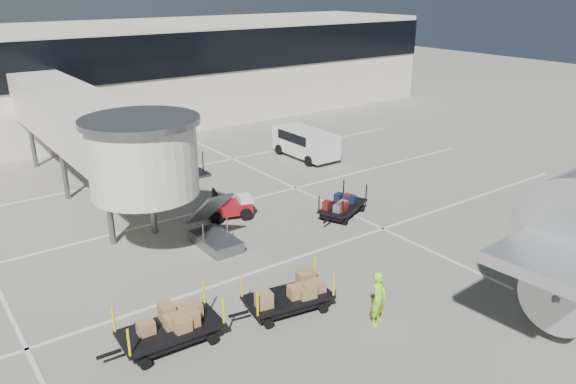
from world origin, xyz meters
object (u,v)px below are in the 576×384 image
Objects in this scene: box_cart_near at (288,297)px; box_cart_far at (171,327)px; baggage_tug at (230,207)px; suitcase_cart at (344,206)px; minivan at (304,141)px; ground_worker at (379,298)px.

box_cart_near is 0.96× the size of box_cart_far.
suitcase_cart is (4.75, -3.18, -0.05)m from baggage_tug.
box_cart_near is (-7.47, -5.49, 0.09)m from suitcase_cart.
minivan reaches higher than box_cart_far.
box_cart_far is (-6.90, -7.96, 0.07)m from baggage_tug.
box_cart_far is 0.82× the size of minivan.
baggage_tug is at bearing -147.21° from minivan.
box_cart_far is (-4.18, 0.71, 0.03)m from box_cart_near.
suitcase_cart is at bearing -15.82° from baggage_tug.
box_cart_far is at bearing 133.12° from ground_worker.
suitcase_cart is 1.80× the size of ground_worker.
minivan is at bearing 50.87° from baggage_tug.
minivan is (16.21, 13.98, 0.51)m from box_cart_far.
box_cart_far is at bearing 179.54° from suitcase_cart.
suitcase_cart is at bearing 45.60° from box_cart_near.
baggage_tug is at bearing 81.90° from box_cart_near.
box_cart_near is at bearing -129.40° from minivan.
box_cart_far is (-11.65, -4.78, 0.12)m from suitcase_cart.
minivan reaches higher than box_cart_near.
ground_worker is at bearing -147.23° from suitcase_cart.
suitcase_cart is 0.92× the size of box_cart_near.
ground_worker reaches higher than box_cart_near.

